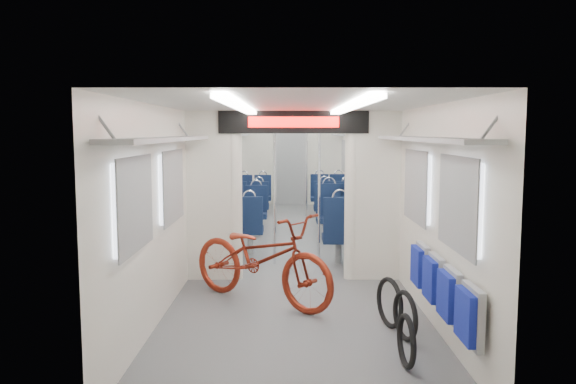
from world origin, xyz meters
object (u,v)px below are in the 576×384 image
object	(u,v)px
bike_hoop_b	(405,318)
seat_bay_far_right	(332,197)
bike_hoop_a	(406,344)
stanchion_far_left	(275,176)
seat_bay_near_left	(240,215)
seat_bay_near_right	(348,218)
bicycle	(261,258)
stanchion_near_right	(319,191)
stanchion_far_right	(306,174)
bike_hoop_c	(390,305)
flip_bench	(441,287)
seat_bay_far_left	(251,196)
stanchion_near_left	(274,190)

from	to	relation	value
bike_hoop_b	seat_bay_far_right	bearing A→B (deg)	90.97
bike_hoop_b	bike_hoop_a	bearing A→B (deg)	-100.80
bike_hoop_b	stanchion_far_left	size ratio (longest dim) A/B	0.22
bike_hoop_b	seat_bay_near_left	world-z (taller)	seat_bay_near_left
seat_bay_near_right	seat_bay_near_left	bearing A→B (deg)	161.72
bicycle	bike_hoop_a	xyz separation A→B (m)	(1.33, -1.86, -0.33)
stanchion_near_right	stanchion_far_left	world-z (taller)	same
bike_hoop_a	stanchion_far_left	world-z (taller)	stanchion_far_left
bike_hoop_a	stanchion_near_right	size ratio (longest dim) A/B	0.21
seat_bay_far_right	stanchion_far_right	xyz separation A→B (m)	(-0.63, -1.19, 0.61)
bike_hoop_a	bike_hoop_c	world-z (taller)	bike_hoop_c
bike_hoop_a	stanchion_near_right	bearing A→B (deg)	98.57
bicycle	stanchion_far_right	bearing A→B (deg)	29.93
bike_hoop_a	bike_hoop_c	xyz separation A→B (m)	(0.04, 1.00, 0.03)
bicycle	bike_hoop_b	world-z (taller)	bicycle
seat_bay_near_right	stanchion_near_right	bearing A→B (deg)	-116.72
seat_bay_near_right	flip_bench	bearing A→B (deg)	-84.40
seat_bay_far_left	stanchion_far_right	world-z (taller)	stanchion_far_right
bike_hoop_c	stanchion_near_left	bearing A→B (deg)	113.96
seat_bay_near_right	stanchion_near_right	world-z (taller)	stanchion_near_right
seat_bay_far_right	stanchion_far_left	bearing A→B (deg)	-127.80
bike_hoop_b	stanchion_far_left	world-z (taller)	stanchion_far_left
bike_hoop_a	stanchion_far_right	bearing A→B (deg)	95.23
flip_bench	seat_bay_near_right	xyz separation A→B (m)	(-0.42, 4.27, -0.00)
seat_bay_near_right	seat_bay_far_left	size ratio (longest dim) A/B	1.18
bicycle	stanchion_near_right	bearing A→B (deg)	14.33
flip_bench	seat_bay_near_right	world-z (taller)	seat_bay_near_right
bicycle	seat_bay_far_left	xyz separation A→B (m)	(-0.54, 6.44, -0.02)
bike_hoop_b	seat_bay_near_left	distance (m)	5.14
stanchion_near_right	bicycle	bearing A→B (deg)	-113.46
bike_hoop_c	seat_bay_near_right	world-z (taller)	seat_bay_near_right
seat_bay_far_right	stanchion_near_right	world-z (taller)	stanchion_near_right
bike_hoop_b	stanchion_far_left	xyz separation A→B (m)	(-1.39, 5.84, 0.93)
flip_bench	seat_bay_far_right	xyz separation A→B (m)	(-0.42, 7.63, -0.04)
bicycle	stanchion_near_right	size ratio (longest dim) A/B	0.90
stanchion_far_right	seat_bay_far_left	bearing A→B (deg)	131.83
seat_bay_far_right	stanchion_far_left	world-z (taller)	stanchion_far_left
stanchion_near_left	stanchion_far_right	distance (m)	3.14
stanchion_far_left	stanchion_far_right	distance (m)	0.77
seat_bay_near_right	stanchion_near_left	size ratio (longest dim) A/B	1.01
bicycle	seat_bay_far_right	world-z (taller)	seat_bay_far_right
bike_hoop_b	stanchion_far_right	size ratio (longest dim) A/B	0.22
bike_hoop_a	seat_bay_near_right	xyz separation A→B (m)	(-0.01, 4.74, 0.36)
stanchion_far_left	seat_bay_near_left	bearing A→B (deg)	-118.65
bike_hoop_a	flip_bench	bearing A→B (deg)	48.58
seat_bay_near_right	seat_bay_far_left	world-z (taller)	seat_bay_near_right
stanchion_near_right	stanchion_far_left	bearing A→B (deg)	104.22
seat_bay_far_right	stanchion_near_left	distance (m)	4.48
seat_bay_near_right	stanchion_far_right	world-z (taller)	stanchion_far_right
bike_hoop_a	bike_hoop_b	bearing A→B (deg)	79.20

